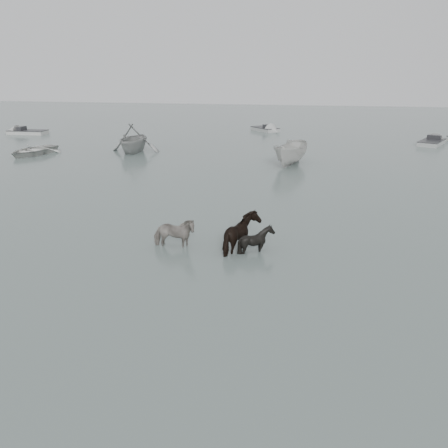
{
  "coord_description": "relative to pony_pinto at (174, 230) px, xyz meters",
  "views": [
    {
      "loc": [
        3.96,
        -13.73,
        6.37
      ],
      "look_at": [
        1.27,
        1.05,
        1.0
      ],
      "focal_mm": 35.0,
      "sensor_mm": 36.0,
      "label": 1
    }
  ],
  "objects": [
    {
      "name": "skiff_port",
      "position": [
        15.71,
        26.82,
        -0.32
      ],
      "size": [
        3.73,
        5.31,
        0.75
      ],
      "primitive_type": null,
      "rotation": [
        0.0,
        0.0,
        1.11
      ],
      "color": "#9A9C9A",
      "rests_on": "ground"
    },
    {
      "name": "ground",
      "position": [
        0.6,
        -0.89,
        -0.7
      ],
      "size": [
        140.0,
        140.0,
        0.0
      ],
      "primitive_type": "plane",
      "color": "#51605E",
      "rests_on": "ground"
    },
    {
      "name": "pony_black",
      "position": [
        3.07,
        0.16,
        -0.06
      ],
      "size": [
        1.34,
        1.24,
        1.27
      ],
      "primitive_type": "imported",
      "rotation": [
        0.0,
        0.0,
        1.36
      ],
      "color": "black",
      "rests_on": "ground"
    },
    {
      "name": "rowboat_lead",
      "position": [
        -16.26,
        16.23,
        -0.26
      ],
      "size": [
        3.95,
        4.82,
        0.87
      ],
      "primitive_type": "imported",
      "rotation": [
        0.0,
        0.0,
        -0.25
      ],
      "color": "silver",
      "rests_on": "ground"
    },
    {
      "name": "pony_dark",
      "position": [
        2.54,
        0.31,
        0.14
      ],
      "size": [
        1.6,
        1.81,
        1.67
      ],
      "primitive_type": "imported",
      "rotation": [
        0.0,
        0.0,
        1.69
      ],
      "color": "black",
      "rests_on": "ground"
    },
    {
      "name": "skiff_mid",
      "position": [
        0.37,
        33.08,
        -0.32
      ],
      "size": [
        4.12,
        4.38,
        0.75
      ],
      "primitive_type": null,
      "rotation": [
        0.0,
        0.0,
        -0.85
      ],
      "color": "#9B9D9A",
      "rests_on": "ground"
    },
    {
      "name": "rowboat_trail",
      "position": [
        -8.84,
        18.58,
        0.51
      ],
      "size": [
        4.0,
        4.62,
        2.42
      ],
      "primitive_type": "imported",
      "rotation": [
        0.0,
        0.0,
        3.15
      ],
      "color": "#959895",
      "rests_on": "ground"
    },
    {
      "name": "boat_small",
      "position": [
        3.75,
        15.79,
        0.19
      ],
      "size": [
        2.93,
        4.88,
        1.77
      ],
      "primitive_type": "imported",
      "rotation": [
        0.0,
        0.0,
        -0.28
      ],
      "color": "beige",
      "rests_on": "ground"
    },
    {
      "name": "skiff_outer",
      "position": [
        -23.42,
        26.38,
        -0.32
      ],
      "size": [
        5.33,
        1.75,
        0.75
      ],
      "primitive_type": null,
      "rotation": [
        0.0,
        0.0,
        3.17
      ],
      "color": "#B1B2AD",
      "rests_on": "ground"
    },
    {
      "name": "pony_pinto",
      "position": [
        0.0,
        0.0,
        0.0
      ],
      "size": [
        1.7,
        0.86,
        1.4
      ],
      "primitive_type": "imported",
      "rotation": [
        0.0,
        0.0,
        1.63
      ],
      "color": "black",
      "rests_on": "ground"
    }
  ]
}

